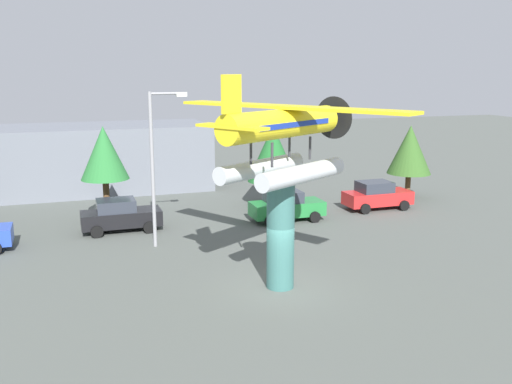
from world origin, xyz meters
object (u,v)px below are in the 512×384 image
(floatplane_monument, at_px, (283,136))
(streetlight_primary, at_px, (156,158))
(tree_east, at_px, (104,153))
(storefront_building, at_px, (97,158))
(display_pedestal, at_px, (280,234))
(tree_far_east, at_px, (410,150))
(car_mid_black, at_px, (120,215))
(car_far_green, at_px, (286,206))
(tree_center_back, at_px, (273,153))
(car_distant_red, at_px, (377,195))

(floatplane_monument, xyz_separation_m, streetlight_primary, (-3.79, 6.95, -1.66))
(tree_east, bearing_deg, storefront_building, 89.40)
(display_pedestal, height_order, tree_far_east, tree_far_east)
(car_mid_black, xyz_separation_m, car_far_green, (9.24, -0.84, 0.00))
(tree_center_back, relative_size, tree_far_east, 1.05)
(car_mid_black, height_order, storefront_building, storefront_building)
(car_mid_black, height_order, car_distant_red, same)
(display_pedestal, height_order, car_mid_black, display_pedestal)
(tree_east, xyz_separation_m, tree_center_back, (10.29, 0.35, -0.53))
(display_pedestal, distance_m, car_distant_red, 14.66)
(floatplane_monument, relative_size, car_distant_red, 2.25)
(car_far_green, xyz_separation_m, tree_center_back, (0.57, 3.75, 2.48))
(car_far_green, relative_size, tree_far_east, 0.85)
(tree_east, bearing_deg, streetlight_primary, -70.83)
(car_distant_red, xyz_separation_m, tree_far_east, (3.64, 2.15, 2.40))
(display_pedestal, relative_size, floatplane_monument, 0.46)
(floatplane_monument, relative_size, streetlight_primary, 1.25)
(tree_center_back, bearing_deg, streetlight_primary, -143.13)
(tree_center_back, bearing_deg, storefront_building, 139.24)
(floatplane_monument, height_order, tree_center_back, floatplane_monument)
(floatplane_monument, bearing_deg, tree_center_back, 39.74)
(display_pedestal, xyz_separation_m, floatplane_monument, (0.11, 0.07, 3.86))
(floatplane_monument, distance_m, storefront_building, 22.97)
(car_distant_red, bearing_deg, floatplane_monument, -135.25)
(car_far_green, relative_size, tree_center_back, 0.82)
(car_mid_black, distance_m, car_distant_red, 15.62)
(display_pedestal, xyz_separation_m, streetlight_primary, (-3.68, 7.02, 2.20))
(car_mid_black, distance_m, storefront_building, 11.79)
(car_distant_red, relative_size, storefront_building, 0.27)
(streetlight_primary, height_order, tree_center_back, streetlight_primary)
(floatplane_monument, xyz_separation_m, tree_center_back, (4.47, 13.15, -2.68))
(car_far_green, bearing_deg, display_pedestal, -112.98)
(floatplane_monument, distance_m, car_mid_black, 12.65)
(car_distant_red, distance_m, tree_east, 16.59)
(streetlight_primary, relative_size, tree_east, 1.38)
(tree_east, distance_m, tree_center_back, 10.31)
(streetlight_primary, bearing_deg, tree_far_east, 16.94)
(display_pedestal, distance_m, storefront_building, 22.71)
(car_mid_black, height_order, tree_center_back, tree_center_back)
(display_pedestal, height_order, floatplane_monument, floatplane_monument)
(tree_center_back, bearing_deg, tree_east, -178.06)
(car_mid_black, relative_size, storefront_building, 0.27)
(storefront_building, distance_m, tree_center_back, 13.50)
(floatplane_monument, height_order, streetlight_primary, floatplane_monument)
(car_far_green, bearing_deg, floatplane_monument, -112.55)
(car_mid_black, bearing_deg, tree_far_east, 6.26)
(floatplane_monument, distance_m, car_far_green, 11.41)
(car_distant_red, height_order, tree_center_back, tree_center_back)
(streetlight_primary, relative_size, storefront_building, 0.48)
(streetlight_primary, height_order, tree_far_east, streetlight_primary)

